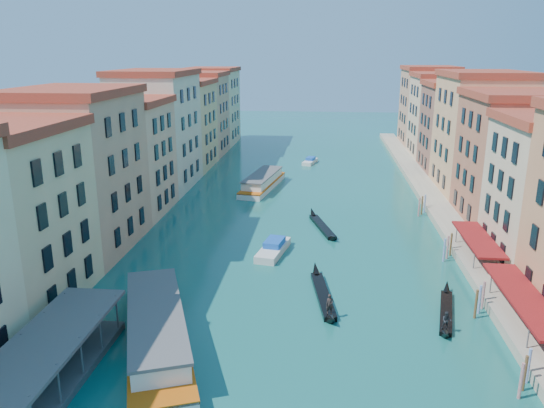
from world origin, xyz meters
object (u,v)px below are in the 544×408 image
Objects in this scene: vaporetto_near at (156,329)px; vaporetto_stop at (53,362)px; vaporetto_far at (263,182)px; gondola_right at (446,311)px; gondola_fore at (323,294)px.

vaporetto_stop is at bearing -158.00° from vaporetto_near.
vaporetto_far is 51.86m from gondola_right.
vaporetto_near is at bearing -152.64° from gondola_fore.
vaporetto_far is (2.74, 54.12, -0.21)m from vaporetto_near.
vaporetto_far reaches higher than gondola_fore.
vaporetto_near is 1.17× the size of vaporetto_far.
gondola_fore is (14.06, 10.23, -0.96)m from vaporetto_near.
gondola_fore is 1.17× the size of gondola_right.
vaporetto_stop is 25.80m from gondola_fore.
vaporetto_stop is 0.89× the size of vaporetto_far.
vaporetto_near reaches higher than gondola_right.
gondola_fore reaches higher than gondola_right.
vaporetto_stop is 0.76× the size of vaporetto_near.
gondola_right is (11.65, -2.59, -0.01)m from gondola_fore.
vaporetto_stop reaches higher than vaporetto_near.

